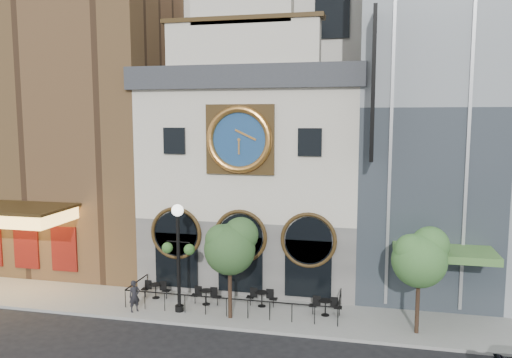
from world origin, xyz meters
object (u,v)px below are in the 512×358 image
Objects in this scene: lamppost at (178,246)px; tree_left at (231,245)px; bistro_1 at (206,296)px; bistro_2 at (262,298)px; bistro_3 at (325,306)px; pedestrian at (134,296)px; bistro_0 at (156,290)px; tree_right at (420,256)px.

lamppost reaches higher than tree_left.
bistro_1 is 2.86m from bistro_2.
bistro_3 is at bearing 15.94° from tree_left.
lamppost is 1.11× the size of tree_left.
tree_left reaches higher than bistro_1.
bistro_1 is 1.00× the size of bistro_3.
bistro_1 is at bearing -21.91° from pedestrian.
tree_left reaches higher than bistro_2.
lamppost reaches higher than bistro_3.
bistro_0 is 8.99m from bistro_3.
bistro_2 is 0.33× the size of tree_right.
tree_right is (13.40, 0.52, 2.72)m from pedestrian.
bistro_0 is 2.91m from bistro_1.
bistro_0 and bistro_2 have the same top height.
pedestrian reaches higher than bistro_3.
bistro_2 is at bearing 56.51° from tree_left.
bistro_0 is 1.99m from pedestrian.
pedestrian is at bearing -170.38° from bistro_3.
pedestrian is at bearing -176.29° from tree_left.
bistro_2 is 6.32m from pedestrian.
bistro_1 is 3.23m from lamppost.
lamppost reaches higher than bistro_2.
tree_left reaches higher than bistro_3.
tree_right is at bearing 3.59° from lamppost.
bistro_0 is 5.78m from tree_left.
bistro_1 is 3.78m from tree_left.
bistro_3 is (3.25, -0.46, 0.00)m from bistro_2.
bistro_0 is 1.00× the size of bistro_3.
bistro_0 is at bearing 33.10° from pedestrian.
bistro_3 is at bearing -0.85° from bistro_1.
bistro_2 is 1.01× the size of pedestrian.
bistro_0 is 1.00× the size of bistro_2.
bistro_2 is (2.84, 0.37, 0.00)m from bistro_1.
pedestrian is 0.33× the size of tree_right.
bistro_0 is 0.33× the size of tree_left.
tree_left reaches higher than tree_right.
tree_left is at bearing -38.19° from bistro_1.
bistro_2 is at bearing 0.79° from bistro_0.
tree_left is at bearing -123.49° from bistro_2.
lamppost is (-3.85, -1.51, 2.85)m from bistro_2.
lamppost is (-7.09, -1.05, 2.85)m from bistro_3.
bistro_2 is (5.74, 0.08, 0.00)m from bistro_0.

